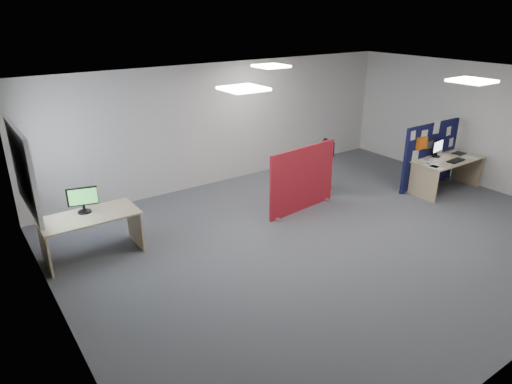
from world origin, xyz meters
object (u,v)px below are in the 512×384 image
red_divider (303,180)px  second_desk (90,225)px  monitor_main (437,147)px  office_chair (322,163)px  navy_divider (429,155)px  main_desk (446,166)px  monitor_second (83,199)px

red_divider → second_desk: (-3.99, 0.56, -0.10)m
monitor_main → office_chair: 2.57m
navy_divider → monitor_main: size_ratio=4.17×
main_desk → monitor_second: bearing=167.2°
second_desk → monitor_main: bearing=-10.4°
monitor_main → red_divider: size_ratio=0.25×
office_chair → main_desk: bearing=-18.0°
red_divider → second_desk: red_divider is taller
monitor_main → red_divider: (-3.20, 0.76, -0.30)m
navy_divider → monitor_main: bearing=-70.6°
main_desk → monitor_main: monitor_main is taller
navy_divider → main_desk: navy_divider is taller
monitor_second → red_divider: bearing=5.4°
monitor_main → second_desk: 7.32m
navy_divider → second_desk: 7.24m
main_desk → office_chair: bearing=145.8°
monitor_main → red_divider: 3.31m
second_desk → office_chair: bearing=-0.1°
navy_divider → main_desk: size_ratio=1.06×
red_divider → monitor_second: size_ratio=3.75×
main_desk → monitor_main: bearing=107.9°
second_desk → office_chair: (5.00, -0.01, 0.09)m
navy_divider → monitor_second: size_ratio=3.83×
navy_divider → red_divider: navy_divider is taller
main_desk → second_desk: 7.42m
navy_divider → office_chair: bearing=151.1°
monitor_main → second_desk: monitor_main is taller
office_chair → navy_divider: bearing=-12.7°
main_desk → monitor_second: 7.48m
main_desk → monitor_second: monitor_second is taller
navy_divider → office_chair: 2.45m
navy_divider → red_divider: size_ratio=1.02×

